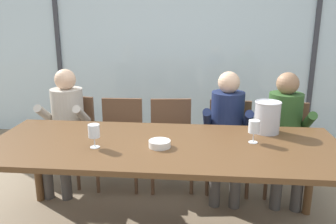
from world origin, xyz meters
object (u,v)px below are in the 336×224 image
Objects in this scene: dining_table at (164,152)px; chair_near_window_right at (286,140)px; person_navy_polo at (227,126)px; ice_bucket_primary at (267,117)px; wine_glass_by_left_taster at (254,128)px; chair_near_curtain at (72,132)px; person_olive_shirt at (285,127)px; chair_center at (171,136)px; tasting_bowl at (160,144)px; person_beige_jumper at (66,121)px; chair_left_of_center at (121,135)px; wine_glass_near_bucket at (94,132)px; chair_right_of_center at (229,138)px.

chair_near_window_right is at bearing 38.61° from dining_table.
person_navy_polo reaches higher than chair_near_window_right.
wine_glass_by_left_taster is at bearing -119.39° from ice_bucket_primary.
ice_bucket_primary is (1.90, -0.60, 0.40)m from chair_near_curtain.
person_olive_shirt is at bearing 59.30° from ice_bucket_primary.
chair_center is at bearing -176.76° from chair_near_window_right.
ice_bucket_primary is 0.29m from wine_glass_by_left_taster.
person_beige_jumper is at bearing 141.07° from tasting_bowl.
wine_glass_by_left_taster reaches higher than dining_table.
chair_center is 5.42× the size of tasting_bowl.
chair_near_window_right is at bearing -2.27° from chair_left_of_center.
chair_center is 1.08m from person_beige_jumper.
ice_bucket_primary is (-0.30, -0.55, 0.40)m from chair_near_window_right.
person_navy_polo reaches higher than ice_bucket_primary.
person_navy_polo reaches higher than chair_left_of_center.
wine_glass_near_bucket is at bearing -57.29° from person_beige_jumper.
wine_glass_near_bucket is (-0.47, -1.05, 0.38)m from chair_center.
chair_near_window_right reaches higher than dining_table.
dining_table is 0.12m from tasting_bowl.
person_navy_polo is at bearing -8.28° from chair_left_of_center.
wine_glass_by_left_taster is (0.14, -0.69, 0.21)m from person_navy_polo.
tasting_bowl is (-1.14, -0.96, 0.29)m from chair_near_window_right.
chair_near_curtain is at bearing 92.38° from person_beige_jumper.
wine_glass_by_left_taster reaches higher than chair_near_curtain.
tasting_bowl is (-1.10, -0.85, 0.12)m from person_olive_shirt.
ice_bucket_primary reaches higher than dining_table.
chair_near_window_right is at bearing 61.08° from ice_bucket_primary.
chair_near_curtain is at bearing 138.85° from dining_table.
person_navy_polo is (-0.59, -0.11, 0.17)m from chair_near_window_right.
person_navy_polo is (1.07, -0.12, 0.17)m from chair_left_of_center.
chair_near_curtain is 1.06m from chair_center.
chair_left_of_center is 1.63m from person_olive_shirt.
wine_glass_by_left_taster reaches higher than tasting_bowl.
wine_glass_by_left_taster is (-0.14, -0.25, -0.02)m from ice_bucket_primary.
person_beige_jumper and person_olive_shirt have the same top height.
chair_near_curtain is 5.01× the size of wine_glass_near_bucket.
chair_right_of_center is at bearing -1.04° from chair_left_of_center.
person_beige_jumper reaches higher than chair_left_of_center.
person_navy_polo is 0.57m from ice_bucket_primary.
person_navy_polo is 0.55m from person_olive_shirt.
chair_center is at bearing 6.09° from chair_near_curtain.
person_olive_shirt is at bearing -10.19° from chair_right_of_center.
chair_left_of_center is at bearing 146.41° from wine_glass_by_left_taster.
wine_glass_by_left_taster reaches higher than chair_center.
dining_table is 3.05× the size of chair_near_curtain.
chair_near_window_right is 5.42× the size of tasting_bowl.
chair_left_of_center is 5.01× the size of wine_glass_near_bucket.
person_olive_shirt reaches higher than wine_glass_near_bucket.
dining_table is 3.05× the size of chair_right_of_center.
ice_bucket_primary is at bearing 22.81° from dining_table.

